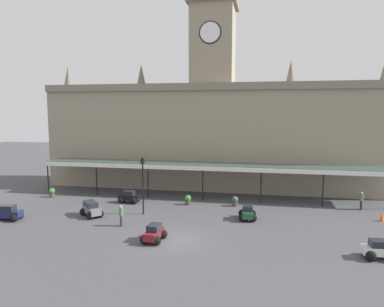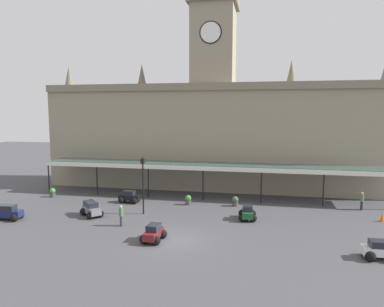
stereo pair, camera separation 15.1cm
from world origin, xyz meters
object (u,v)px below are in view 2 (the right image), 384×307
Objects in this scene: car_maroon_sedan at (154,234)px; planter_forecourt_centre at (235,201)px; car_grey_estate at (92,210)px; pedestrian_crossing_forecourt at (121,215)px; pedestrian_beside_cars at (362,200)px; planter_near_kerb at (53,192)px; traffic_cone at (382,217)px; victorian_lamppost at (143,179)px; car_green_sedan at (247,214)px; car_black_sedan at (129,198)px; car_navy_estate at (8,213)px; planter_by_canopy at (188,200)px; car_white_sedan at (379,251)px.

car_maroon_sedan reaches higher than planter_forecourt_centre.
car_grey_estate is 2.49× the size of planter_forecourt_centre.
pedestrian_beside_cars is (19.92, 8.84, 0.00)m from pedestrian_crossing_forecourt.
car_maroon_sedan is 0.88× the size of car_grey_estate.
traffic_cone is at bearing -3.90° from planter_near_kerb.
planter_near_kerb is at bearing 142.83° from car_grey_estate.
traffic_cone is (20.08, 1.90, -2.78)m from victorian_lamppost.
car_maroon_sedan is 2.85× the size of traffic_cone.
pedestrian_crossing_forecourt reaches higher than car_grey_estate.
car_green_sedan is 1.26× the size of pedestrian_beside_cars.
car_black_sedan is 2.15× the size of planter_near_kerb.
car_black_sedan is 22.83m from traffic_cone.
traffic_cone is (0.78, -3.42, -0.54)m from pedestrian_beside_cars.
planter_near_kerb is at bearing 176.49° from car_black_sedan.
planter_by_canopy is (13.78, 7.79, -0.07)m from car_navy_estate.
car_white_sedan is 22.47m from car_black_sedan.
car_black_sedan is 0.86× the size of car_grey_estate.
pedestrian_beside_cars is 16.16m from planter_by_canopy.
car_white_sedan is 0.88× the size of car_grey_estate.
traffic_cone is at bearing 14.69° from pedestrian_crossing_forecourt.
pedestrian_crossing_forecourt is at bearing -29.16° from car_grey_estate.
pedestrian_crossing_forecourt reaches higher than car_white_sedan.
car_grey_estate is at bearing -163.75° from pedestrian_beside_cars.
car_white_sedan is at bearing -0.66° from car_maroon_sedan.
car_grey_estate is 4.11m from pedestrian_crossing_forecourt.
car_black_sedan is 1.24× the size of pedestrian_crossing_forecourt.
car_maroon_sedan is 18.97m from traffic_cone.
traffic_cone is 0.77× the size of planter_near_kerb.
car_green_sedan is at bearing 141.73° from car_white_sedan.
planter_forecourt_centre is at bearing -174.85° from pedestrian_beside_cars.
pedestrian_crossing_forecourt reaches higher than planter_by_canopy.
pedestrian_crossing_forecourt is (-3.54, 2.67, 0.41)m from car_maroon_sedan.
car_maroon_sedan is 0.41× the size of victorian_lamppost.
victorian_lamppost reaches higher than car_white_sedan.
car_green_sedan is 13.43m from car_grey_estate.
victorian_lamppost is 20.36m from traffic_cone.
car_maroon_sedan is 1.26× the size of pedestrian_crossing_forecourt.
pedestrian_beside_cars reaches higher than car_navy_estate.
planter_forecourt_centre is at bearing 5.15° from planter_by_canopy.
car_white_sedan is 1.00× the size of car_maroon_sedan.
victorian_lamppost is 6.90× the size of traffic_cone.
car_black_sedan is 1.24× the size of pedestrian_beside_cars.
car_grey_estate reaches higher than car_green_sedan.
victorian_lamppost is at bearing 160.00° from car_white_sedan.
car_grey_estate is at bearing 20.61° from car_navy_estate.
car_navy_estate is at bearing -159.59° from victorian_lamppost.
victorian_lamppost reaches higher than traffic_cone.
pedestrian_beside_cars is (10.18, 5.07, 0.41)m from car_green_sedan.
planter_by_canopy is (7.41, 5.40, -0.07)m from car_grey_estate.
victorian_lamppost is at bearing 80.05° from pedestrian_crossing_forecourt.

